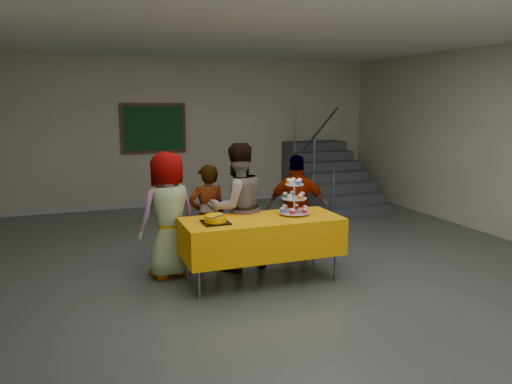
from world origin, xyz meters
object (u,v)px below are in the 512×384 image
at_px(schoolchild_c, 237,207).
at_px(schoolchild_d, 297,208).
at_px(cupcake_stand, 294,200).
at_px(schoolchild_a, 168,215).
at_px(schoolchild_b, 208,217).
at_px(bake_table, 262,236).
at_px(staircase, 326,180).
at_px(noticeboard, 154,128).
at_px(bear_cake, 215,218).

height_order(schoolchild_c, schoolchild_d, schoolchild_c).
height_order(cupcake_stand, schoolchild_a, schoolchild_a).
distance_m(schoolchild_b, schoolchild_d, 1.23).
relative_size(cupcake_stand, schoolchild_a, 0.29).
bearing_deg(bake_table, staircase, 53.27).
bearing_deg(schoolchild_b, schoolchild_a, 12.07).
xyz_separation_m(schoolchild_d, staircase, (2.20, 3.33, -0.23)).
relative_size(cupcake_stand, schoolchild_c, 0.27).
bearing_deg(noticeboard, schoolchild_a, -96.69).
bearing_deg(schoolchild_c, bake_table, 96.16).
height_order(bake_table, staircase, staircase).
distance_m(schoolchild_d, staircase, 4.00).
height_order(schoolchild_a, staircase, staircase).
bearing_deg(schoolchild_d, staircase, -101.54).
relative_size(bake_table, schoolchild_a, 1.22).
relative_size(cupcake_stand, noticeboard, 0.34).
relative_size(bear_cake, schoolchild_a, 0.23).
bearing_deg(bake_table, bear_cake, -175.33).
height_order(staircase, noticeboard, noticeboard).
xyz_separation_m(schoolchild_b, schoolchild_c, (0.34, -0.18, 0.14)).
relative_size(schoolchild_b, schoolchild_d, 0.94).
height_order(bake_table, schoolchild_d, schoolchild_d).
bearing_deg(schoolchild_b, staircase, -138.57).
distance_m(schoolchild_a, noticeboard, 4.34).
relative_size(bear_cake, schoolchild_c, 0.22).
bearing_deg(schoolchild_b, schoolchild_d, 174.65).
distance_m(schoolchild_d, noticeboard, 4.44).
xyz_separation_m(cupcake_stand, staircase, (2.51, 3.90, -0.47)).
xyz_separation_m(bake_table, schoolchild_c, (-0.14, 0.51, 0.26)).
relative_size(schoolchild_b, noticeboard, 1.04).
distance_m(bake_table, staircase, 4.93).
distance_m(cupcake_stand, schoolchild_c, 0.75).
bearing_deg(schoolchild_b, cupcake_stand, 142.93).
bearing_deg(bear_cake, schoolchild_c, 51.79).
xyz_separation_m(schoolchild_c, schoolchild_d, (0.89, 0.11, -0.10)).
xyz_separation_m(cupcake_stand, bear_cake, (-1.02, -0.10, -0.12)).
xyz_separation_m(bake_table, schoolchild_d, (0.75, 0.62, 0.16)).
bearing_deg(cupcake_stand, schoolchild_a, 160.52).
distance_m(schoolchild_a, schoolchild_b, 0.55).
xyz_separation_m(bake_table, bear_cake, (-0.58, -0.05, 0.27)).
xyz_separation_m(bake_table, schoolchild_a, (-1.00, 0.56, 0.22)).
bearing_deg(staircase, schoolchild_c, -131.91).
distance_m(cupcake_stand, staircase, 4.66).
height_order(bear_cake, schoolchild_b, schoolchild_b).
height_order(bake_table, noticeboard, noticeboard).
relative_size(schoolchild_a, staircase, 0.64).
xyz_separation_m(schoolchild_a, noticeboard, (0.50, 4.23, 0.83)).
distance_m(schoolchild_c, staircase, 4.64).
height_order(bake_table, schoolchild_b, schoolchild_b).
height_order(schoolchild_b, schoolchild_c, schoolchild_c).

